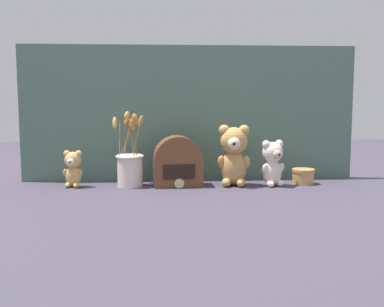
{
  "coord_description": "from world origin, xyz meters",
  "views": [
    {
      "loc": [
        -0.15,
        -2.0,
        0.39
      ],
      "look_at": [
        0.0,
        0.02,
        0.14
      ],
      "focal_mm": 45.0,
      "sensor_mm": 36.0,
      "label": 1
    }
  ],
  "objects_px": {
    "vintage_radio": "(178,165)",
    "decorative_tin_tall": "(303,176)",
    "teddy_bear_small": "(73,168)",
    "teddy_bear_large": "(234,154)",
    "flower_vase": "(130,166)",
    "teddy_bear_medium": "(273,162)"
  },
  "relations": [
    {
      "from": "vintage_radio",
      "to": "teddy_bear_large",
      "type": "bearing_deg",
      "value": -3.4
    },
    {
      "from": "teddy_bear_medium",
      "to": "decorative_tin_tall",
      "type": "relative_size",
      "value": 2.0
    },
    {
      "from": "teddy_bear_medium",
      "to": "vintage_radio",
      "type": "bearing_deg",
      "value": 175.25
    },
    {
      "from": "teddy_bear_large",
      "to": "flower_vase",
      "type": "bearing_deg",
      "value": 177.6
    },
    {
      "from": "teddy_bear_medium",
      "to": "flower_vase",
      "type": "height_order",
      "value": "flower_vase"
    },
    {
      "from": "teddy_bear_large",
      "to": "teddy_bear_small",
      "type": "xyz_separation_m",
      "value": [
        -0.68,
        0.02,
        -0.05
      ]
    },
    {
      "from": "flower_vase",
      "to": "vintage_radio",
      "type": "height_order",
      "value": "flower_vase"
    },
    {
      "from": "flower_vase",
      "to": "decorative_tin_tall",
      "type": "distance_m",
      "value": 0.75
    },
    {
      "from": "teddy_bear_medium",
      "to": "flower_vase",
      "type": "xyz_separation_m",
      "value": [
        -0.6,
        0.04,
        -0.02
      ]
    },
    {
      "from": "decorative_tin_tall",
      "to": "vintage_radio",
      "type": "bearing_deg",
      "value": -179.49
    },
    {
      "from": "teddy_bear_large",
      "to": "vintage_radio",
      "type": "xyz_separation_m",
      "value": [
        -0.24,
        0.01,
        -0.04
      ]
    },
    {
      "from": "teddy_bear_small",
      "to": "vintage_radio",
      "type": "xyz_separation_m",
      "value": [
        0.44,
        -0.0,
        0.01
      ]
    },
    {
      "from": "vintage_radio",
      "to": "decorative_tin_tall",
      "type": "height_order",
      "value": "vintage_radio"
    },
    {
      "from": "teddy_bear_small",
      "to": "decorative_tin_tall",
      "type": "bearing_deg",
      "value": 0.09
    },
    {
      "from": "teddy_bear_medium",
      "to": "decorative_tin_tall",
      "type": "distance_m",
      "value": 0.17
    },
    {
      "from": "teddy_bear_large",
      "to": "decorative_tin_tall",
      "type": "xyz_separation_m",
      "value": [
        0.31,
        0.02,
        -0.1
      ]
    },
    {
      "from": "teddy_bear_small",
      "to": "teddy_bear_large",
      "type": "bearing_deg",
      "value": -1.48
    },
    {
      "from": "teddy_bear_small",
      "to": "vintage_radio",
      "type": "relative_size",
      "value": 0.73
    },
    {
      "from": "teddy_bear_small",
      "to": "decorative_tin_tall",
      "type": "height_order",
      "value": "teddy_bear_small"
    },
    {
      "from": "teddy_bear_small",
      "to": "flower_vase",
      "type": "distance_m",
      "value": 0.24
    },
    {
      "from": "teddy_bear_large",
      "to": "flower_vase",
      "type": "relative_size",
      "value": 0.82
    },
    {
      "from": "vintage_radio",
      "to": "decorative_tin_tall",
      "type": "relative_size",
      "value": 2.19
    }
  ]
}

